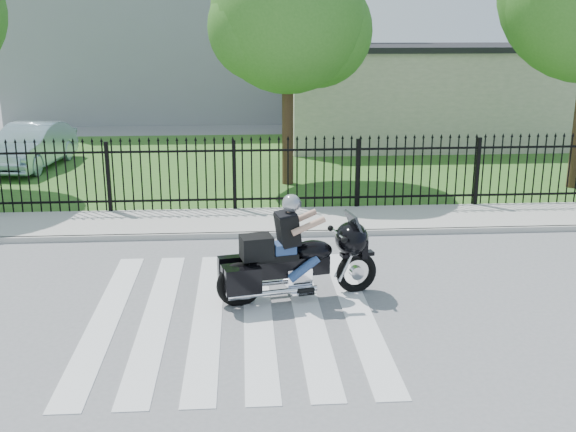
{
  "coord_description": "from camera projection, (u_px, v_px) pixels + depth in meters",
  "views": [
    {
      "loc": [
        0.19,
        -9.95,
        4.47
      ],
      "look_at": [
        1.03,
        2.15,
        1.0
      ],
      "focal_mm": 42.0,
      "sensor_mm": 36.0,
      "label": 1
    }
  ],
  "objects": [
    {
      "name": "tree_mid",
      "position": [
        288.0,
        16.0,
        18.21
      ],
      "size": [
        4.2,
        4.2,
        6.78
      ],
      "color": "#382316",
      "rests_on": "ground"
    },
    {
      "name": "ground",
      "position": [
        233.0,
        314.0,
        10.76
      ],
      "size": [
        120.0,
        120.0,
        0.0
      ],
      "primitive_type": "plane",
      "color": "slate",
      "rests_on": "ground"
    },
    {
      "name": "iron_fence",
      "position": [
        234.0,
        177.0,
        16.27
      ],
      "size": [
        26.0,
        0.04,
        1.8
      ],
      "color": "black",
      "rests_on": "ground"
    },
    {
      "name": "building_low",
      "position": [
        417.0,
        97.0,
        26.09
      ],
      "size": [
        10.0,
        6.0,
        3.5
      ],
      "primitive_type": "cube",
      "color": "beige",
      "rests_on": "ground"
    },
    {
      "name": "parked_car",
      "position": [
        31.0,
        146.0,
        21.41
      ],
      "size": [
        2.02,
        4.42,
        1.4
      ],
      "primitive_type": "imported",
      "rotation": [
        0.0,
        0.0,
        -0.13
      ],
      "color": "#ADC9DA",
      "rests_on": "grass_strip"
    },
    {
      "name": "building_low_roof",
      "position": [
        419.0,
        47.0,
        25.58
      ],
      "size": [
        10.2,
        6.2,
        0.2
      ],
      "primitive_type": "cube",
      "color": "black",
      "rests_on": "building_low"
    },
    {
      "name": "grass_strip",
      "position": [
        236.0,
        164.0,
        22.27
      ],
      "size": [
        40.0,
        12.0,
        0.02
      ],
      "primitive_type": "cube",
      "color": "#2C5D1F",
      "rests_on": "ground"
    },
    {
      "name": "crosswalk",
      "position": [
        233.0,
        314.0,
        10.76
      ],
      "size": [
        5.0,
        5.5,
        0.01
      ],
      "primitive_type": null,
      "color": "silver",
      "rests_on": "ground"
    },
    {
      "name": "curb",
      "position": [
        235.0,
        235.0,
        14.58
      ],
      "size": [
        40.0,
        0.12,
        0.12
      ],
      "primitive_type": "cube",
      "color": "#ADAAA3",
      "rests_on": "ground"
    },
    {
      "name": "motorcycle_rider",
      "position": [
        294.0,
        256.0,
        11.18
      ],
      "size": [
        2.78,
        1.29,
        1.86
      ],
      "rotation": [
        0.0,
        0.0,
        0.21
      ],
      "color": "black",
      "rests_on": "ground"
    },
    {
      "name": "sidewalk",
      "position": [
        235.0,
        222.0,
        15.54
      ],
      "size": [
        40.0,
        2.0,
        0.12
      ],
      "primitive_type": "cube",
      "color": "#ADAAA3",
      "rests_on": "ground"
    }
  ]
}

